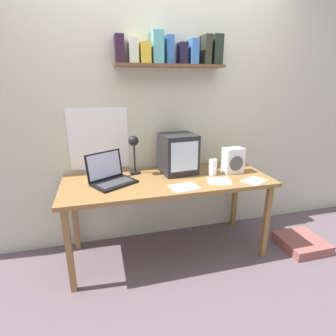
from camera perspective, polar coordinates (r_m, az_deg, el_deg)
The scene contains 12 objects.
ground_plane at distance 2.66m, azimuth 0.00°, elevation -17.75°, with size 12.00×12.00×0.00m, color #615259.
back_wall at distance 2.56m, azimuth -2.34°, elevation 12.55°, with size 5.60×0.24×2.60m.
corner_desk at distance 2.33m, azimuth 0.00°, elevation -3.78°, with size 1.81×0.70×0.75m.
crt_monitor at distance 2.42m, azimuth 2.19°, elevation 3.15°, with size 0.34×0.33×0.36m.
laptop at distance 2.26m, azimuth -12.53°, elevation -1.54°, with size 0.43×0.41×0.25m.
desk_lamp at distance 2.35m, azimuth -7.46°, elevation 4.48°, with size 0.11×0.15×0.37m.
juice_glass at distance 2.42m, azimuth 9.62°, elevation 0.06°, with size 0.08×0.08×0.15m.
space_heater at distance 2.50m, azimuth 13.97°, elevation 1.58°, with size 0.19×0.13×0.24m.
loose_paper_near_monitor at distance 2.29m, azimuth 11.12°, elevation -2.81°, with size 0.23×0.22×0.00m.
loose_paper_near_laptop at distance 2.12m, azimuth 3.60°, elevation -4.17°, with size 0.24×0.20×0.00m.
printed_handout at distance 2.37m, azimuth 18.31°, elevation -2.64°, with size 0.25×0.23×0.00m.
floor_cushion at distance 3.01m, azimuth 27.05°, elevation -14.32°, with size 0.40×0.40×0.09m.
Camera 1 is at (-0.56, -2.09, 1.56)m, focal length 28.00 mm.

